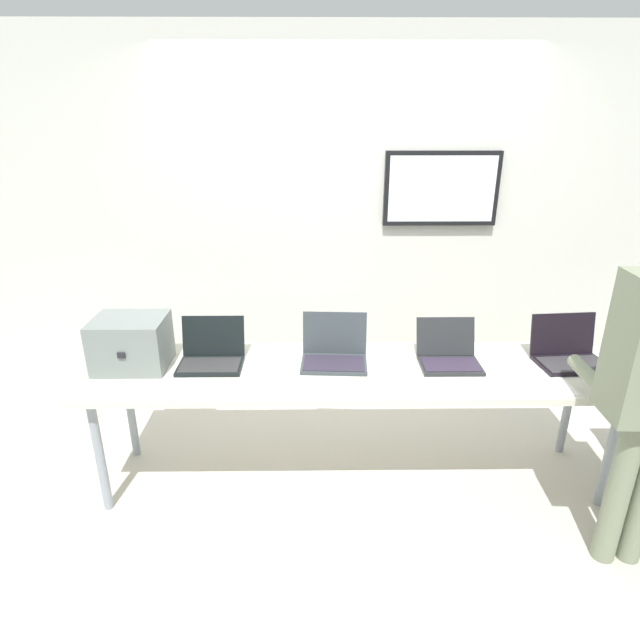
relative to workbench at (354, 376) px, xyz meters
name	(u,v)px	position (x,y,z in m)	size (l,w,h in m)	color
ground	(351,479)	(0.00, 0.00, -0.71)	(8.00, 8.00, 0.04)	#B9B3A5
back_wall	(347,225)	(0.01, 1.13, 0.63)	(8.00, 0.11, 2.63)	beige
workbench	(354,376)	(0.00, 0.00, 0.00)	(2.97, 0.70, 0.74)	beige
equipment_box	(131,343)	(-1.24, 0.05, 0.19)	(0.39, 0.33, 0.29)	slate
laptop_station_0	(212,354)	(-0.81, 0.07, 0.11)	(0.36, 0.29, 0.25)	black
laptop_station_1	(334,352)	(-0.11, 0.09, 0.11)	(0.38, 0.31, 0.26)	#343A3F
laptop_station_2	(448,354)	(0.54, 0.06, 0.10)	(0.34, 0.31, 0.23)	#242629
laptop_station_3	(568,352)	(1.23, 0.07, 0.11)	(0.40, 0.32, 0.26)	black
paper_sheet	(547,382)	(1.01, -0.17, 0.05)	(0.22, 0.31, 0.00)	white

